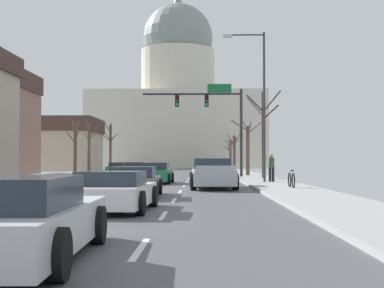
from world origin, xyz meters
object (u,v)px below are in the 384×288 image
at_px(sedan_near_04, 113,192).
at_px(sedan_near_00, 209,171).
at_px(sedan_near_05, 15,220).
at_px(pickup_truck_near_02, 212,175).
at_px(sedan_oncoming_01, 117,168).
at_px(bicycle_parked, 291,180).
at_px(pedestrian_00, 271,166).
at_px(street_lamp_right, 259,94).
at_px(sedan_near_03, 135,182).
at_px(signal_gantry, 214,111).
at_px(sedan_oncoming_00, 134,169).
at_px(sedan_near_01, 155,174).

bearing_deg(sedan_near_04, sedan_near_00, 82.90).
relative_size(sedan_near_04, sedan_near_05, 0.92).
distance_m(sedan_near_00, sedan_near_05, 31.77).
bearing_deg(sedan_near_05, pickup_truck_near_02, 80.78).
xyz_separation_m(sedan_near_04, sedan_near_05, (-0.15, -7.45, 0.03)).
relative_size(sedan_oncoming_01, bicycle_parked, 2.59).
distance_m(sedan_near_04, pedestrian_00, 18.36).
xyz_separation_m(street_lamp_right, bicycle_parked, (0.83, -6.41, -4.89)).
distance_m(street_lamp_right, bicycle_parked, 8.11).
bearing_deg(sedan_near_04, sedan_near_03, 91.40).
distance_m(signal_gantry, pedestrian_00, 11.46).
bearing_deg(pickup_truck_near_02, sedan_near_00, 90.03).
height_order(sedan_near_04, sedan_oncoming_00, sedan_oncoming_00).
height_order(sedan_near_05, sedan_oncoming_00, sedan_oncoming_00).
distance_m(street_lamp_right, sedan_near_01, 7.94).
height_order(pedestrian_00, bicycle_parked, pedestrian_00).
distance_m(sedan_near_00, sedan_near_04, 24.35).
xyz_separation_m(pickup_truck_near_02, sedan_near_04, (-3.01, -12.05, -0.16)).
height_order(pickup_truck_near_02, sedan_near_05, pickup_truck_near_02).
bearing_deg(sedan_near_01, sedan_oncoming_00, 101.70).
bearing_deg(sedan_near_00, sedan_near_05, -95.71).
xyz_separation_m(sedan_near_03, sedan_near_04, (0.14, -5.83, -0.03)).
relative_size(sedan_near_01, sedan_near_03, 0.97).
bearing_deg(sedan_near_00, pickup_truck_near_02, -89.97).
relative_size(sedan_oncoming_00, sedan_oncoming_01, 0.95).
bearing_deg(pickup_truck_near_02, sedan_near_05, -99.22).
bearing_deg(sedan_oncoming_00, sedan_near_04, -83.62).
xyz_separation_m(signal_gantry, sedan_near_00, (-0.44, -3.08, -4.73)).
bearing_deg(street_lamp_right, sedan_near_00, 111.36).
xyz_separation_m(sedan_near_05, pedestrian_00, (6.80, 24.55, 0.50)).
xyz_separation_m(pickup_truck_near_02, sedan_oncoming_00, (-6.91, 22.77, -0.11)).
height_order(sedan_near_01, sedan_near_05, sedan_near_01).
bearing_deg(sedan_near_01, pickup_truck_near_02, -59.59).
bearing_deg(sedan_near_01, signal_gantry, 67.92).
bearing_deg(pickup_truck_near_02, pedestrian_00, 54.28).
bearing_deg(sedan_near_00, sedan_near_01, -118.08).
bearing_deg(street_lamp_right, pickup_truck_near_02, -121.05).
height_order(sedan_near_01, sedan_near_03, sedan_near_01).
distance_m(sedan_near_01, sedan_oncoming_01, 28.68).
bearing_deg(sedan_near_00, sedan_oncoming_01, 115.44).
xyz_separation_m(street_lamp_right, sedan_near_03, (-6.03, -10.99, -4.82)).
bearing_deg(street_lamp_right, signal_gantry, 103.15).
bearing_deg(pedestrian_00, sedan_near_05, -105.48).
xyz_separation_m(sedan_near_00, bicycle_parked, (3.70, -13.76, -0.12)).
distance_m(sedan_oncoming_01, pedestrian_00, 31.77).
bearing_deg(signal_gantry, pickup_truck_near_02, -91.63).
bearing_deg(signal_gantry, sedan_oncoming_00, 134.11).
bearing_deg(sedan_near_05, sedan_oncoming_00, 95.06).
bearing_deg(pickup_truck_near_02, sedan_near_01, 120.41).
relative_size(signal_gantry, pickup_truck_near_02, 1.45).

